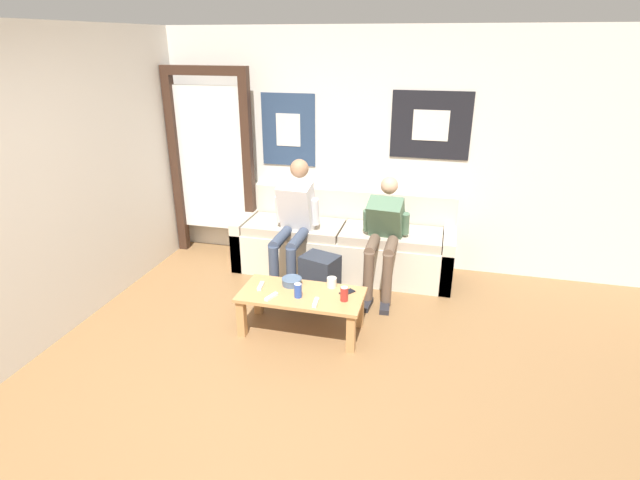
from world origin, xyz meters
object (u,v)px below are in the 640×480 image
person_seated_adult (294,219)px  drink_can_red (344,294)px  game_controller_near_right (316,302)px  game_controller_far_center (261,286)px  ceramic_bowl (292,281)px  cell_phone (347,292)px  drink_can_blue (298,290)px  game_controller_near_left (271,297)px  person_seated_teen (384,232)px  couch (343,245)px  backpack (319,279)px  pillar_candle (332,282)px  coffee_table (301,300)px

person_seated_adult → drink_can_red: bearing=-53.1°
game_controller_near_right → game_controller_far_center: 0.57m
ceramic_bowl → game_controller_far_center: (-0.25, -0.11, -0.02)m
person_seated_adult → drink_can_red: 1.25m
cell_phone → drink_can_blue: bearing=-155.6°
game_controller_near_left → game_controller_far_center: size_ratio=1.00×
person_seated_teen → game_controller_near_right: size_ratio=7.71×
drink_can_blue → couch: bearing=85.8°
person_seated_teen → person_seated_adult: bearing=-178.7°
ceramic_bowl → backpack: bearing=73.2°
ceramic_bowl → game_controller_near_left: 0.30m
cell_phone → game_controller_far_center: bearing=-173.6°
person_seated_adult → drink_can_red: person_seated_adult is taller
couch → backpack: (-0.08, -0.74, -0.08)m
person_seated_adult → person_seated_teen: person_seated_adult is taller
person_seated_teen → pillar_candle: size_ratio=11.15×
drink_can_red → game_controller_far_center: size_ratio=0.84×
person_seated_adult → drink_can_red: size_ratio=10.21×
backpack → pillar_candle: 0.50m
person_seated_teen → backpack: 0.79m
backpack → ceramic_bowl: bearing=-106.8°
backpack → game_controller_near_left: 0.78m
coffee_table → backpack: size_ratio=2.30×
drink_can_blue → game_controller_far_center: bearing=166.3°
ceramic_bowl → person_seated_adult: bearing=105.5°
game_controller_near_right → game_controller_far_center: size_ratio=0.99×
person_seated_teen → game_controller_near_right: 1.21m
person_seated_teen → game_controller_near_left: bearing=-125.8°
backpack → person_seated_adult: bearing=135.3°
game_controller_near_left → game_controller_near_right: bearing=-0.4°
ceramic_bowl → cell_phone: ceramic_bowl is taller
game_controller_near_left → game_controller_near_right: same height
coffee_table → ceramic_bowl: 0.21m
cell_phone → ceramic_bowl: bearing=176.7°
ceramic_bowl → drink_can_blue: bearing=-60.0°
pillar_candle → cell_phone: size_ratio=0.68×
pillar_candle → cell_phone: bearing=-25.8°
couch → drink_can_red: (0.29, -1.36, 0.13)m
drink_can_red → cell_phone: 0.15m
backpack → game_controller_near_left: (-0.23, -0.73, 0.16)m
person_seated_adult → person_seated_teen: (0.93, 0.02, -0.07)m
couch → pillar_candle: size_ratio=23.43×
game_controller_far_center → backpack: bearing=55.5°
couch → person_seated_teen: size_ratio=2.10×
couch → game_controller_far_center: (-0.47, -1.30, 0.08)m
couch → game_controller_far_center: size_ratio=16.07×
drink_can_blue → game_controller_near_left: drink_can_blue is taller
game_controller_near_left → game_controller_far_center: same height
person_seated_teen → cell_phone: 0.92m
drink_can_blue → cell_phone: (0.39, 0.18, -0.06)m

